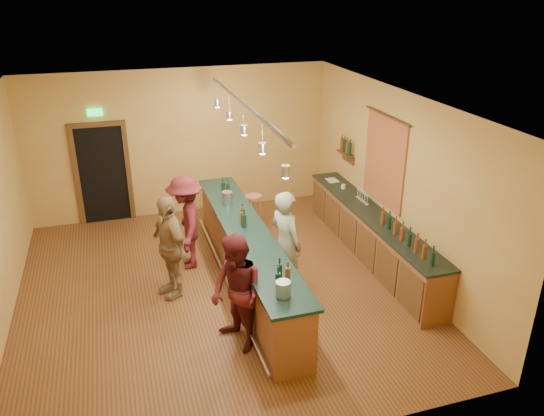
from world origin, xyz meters
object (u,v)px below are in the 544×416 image
object	(u,v)px
customer_a	(237,293)
customer_c	(186,222)
back_counter	(371,236)
tasting_bar	(247,253)
bar_stool	(253,202)
bartender	(286,244)
customer_b	(169,247)

from	to	relation	value
customer_a	customer_c	size ratio (longest dim) A/B	0.99
back_counter	tasting_bar	distance (m)	2.45
back_counter	bar_stool	distance (m)	2.65
bartender	customer_b	size ratio (longest dim) A/B	1.03
tasting_bar	customer_a	xyz separation A→B (m)	(-0.55, -1.57, 0.26)
customer_b	customer_c	distance (m)	0.96
tasting_bar	customer_a	size ratio (longest dim) A/B	2.95
tasting_bar	customer_b	xyz separation A→B (m)	(-1.27, 0.09, 0.27)
customer_a	bar_stool	world-z (taller)	customer_a
customer_b	customer_c	xyz separation A→B (m)	(0.41, 0.87, -0.01)
back_counter	customer_c	bearing A→B (deg)	166.76
back_counter	tasting_bar	bearing A→B (deg)	-175.75
bartender	bar_stool	size ratio (longest dim) A/B	2.54
back_counter	customer_c	distance (m)	3.41
customer_a	customer_b	size ratio (longest dim) A/B	0.98
bar_stool	tasting_bar	bearing A→B (deg)	-108.13
bartender	bar_stool	world-z (taller)	bartender
back_counter	bartender	xyz separation A→B (m)	(-1.89, -0.60, 0.42)
tasting_bar	customer_b	bearing A→B (deg)	176.11
customer_a	customer_c	distance (m)	2.55
tasting_bar	back_counter	bearing A→B (deg)	4.25
customer_a	customer_c	xyz separation A→B (m)	(-0.31, 2.53, 0.01)
bartender	customer_b	distance (m)	1.89
customer_b	customer_a	bearing A→B (deg)	3.67
tasting_bar	bar_stool	xyz separation A→B (m)	(0.72, 2.20, -0.03)
back_counter	customer_c	xyz separation A→B (m)	(-3.30, 0.78, 0.38)
customer_b	bar_stool	distance (m)	2.92
customer_a	bartender	bearing A→B (deg)	116.48
tasting_bar	customer_c	distance (m)	1.31
bartender	back_counter	bearing A→B (deg)	-94.82
customer_a	customer_b	world-z (taller)	customer_b
customer_c	tasting_bar	bearing A→B (deg)	48.36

